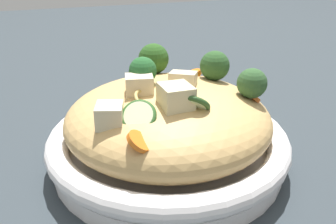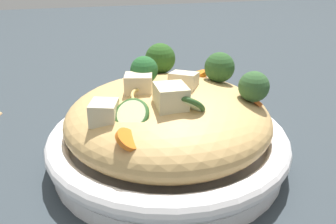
{
  "view_description": "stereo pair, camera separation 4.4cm",
  "coord_description": "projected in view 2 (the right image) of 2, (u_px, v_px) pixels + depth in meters",
  "views": [
    {
      "loc": [
        -0.38,
        0.14,
        0.26
      ],
      "look_at": [
        0.0,
        0.0,
        0.07
      ],
      "focal_mm": 37.47,
      "sensor_mm": 36.0,
      "label": 1
    },
    {
      "loc": [
        -0.39,
        0.1,
        0.26
      ],
      "look_at": [
        0.0,
        0.0,
        0.07
      ],
      "focal_mm": 37.47,
      "sensor_mm": 36.0,
      "label": 2
    }
  ],
  "objects": [
    {
      "name": "chicken_chunks",
      "position": [
        154.0,
        95.0,
        0.4
      ],
      "size": [
        0.09,
        0.14,
        0.04
      ],
      "color": "beige",
      "rests_on": "serving_bowl"
    },
    {
      "name": "broccoli_florets",
      "position": [
        192.0,
        69.0,
        0.47
      ],
      "size": [
        0.17,
        0.17,
        0.06
      ],
      "color": "#A1BA7C",
      "rests_on": "serving_bowl"
    },
    {
      "name": "serving_bowl",
      "position": [
        168.0,
        144.0,
        0.46
      ],
      "size": [
        0.31,
        0.31,
        0.05
      ],
      "color": "white",
      "rests_on": "ground_plane"
    },
    {
      "name": "carrot_coins",
      "position": [
        191.0,
        105.0,
        0.42
      ],
      "size": [
        0.17,
        0.19,
        0.03
      ],
      "color": "orange",
      "rests_on": "serving_bowl"
    },
    {
      "name": "ground_plane",
      "position": [
        168.0,
        160.0,
        0.48
      ],
      "size": [
        3.0,
        3.0,
        0.0
      ],
      "primitive_type": "plane",
      "color": "#2C3439"
    },
    {
      "name": "noodle_heap",
      "position": [
        168.0,
        118.0,
        0.45
      ],
      "size": [
        0.26,
        0.26,
        0.09
      ],
      "color": "tan",
      "rests_on": "serving_bowl"
    },
    {
      "name": "zucchini_slices",
      "position": [
        158.0,
        95.0,
        0.43
      ],
      "size": [
        0.21,
        0.11,
        0.04
      ],
      "color": "beige",
      "rests_on": "serving_bowl"
    }
  ]
}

